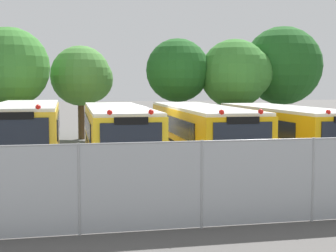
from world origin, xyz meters
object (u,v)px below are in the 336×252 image
(school_bus_2, at_px, (200,131))
(school_bus_3, at_px, (283,130))
(school_bus_1, at_px, (117,133))
(tree_4, at_px, (238,74))
(tree_3, at_px, (176,69))
(tree_1, at_px, (8,68))
(tree_2, at_px, (84,77))
(school_bus_0, at_px, (27,132))
(tree_5, at_px, (283,65))

(school_bus_2, height_order, school_bus_3, school_bus_2)
(school_bus_1, bearing_deg, tree_4, -134.36)
(tree_3, bearing_deg, tree_1, -175.60)
(school_bus_1, bearing_deg, school_bus_2, -177.51)
(tree_1, bearing_deg, tree_2, 25.53)
(tree_4, bearing_deg, tree_3, 168.78)
(school_bus_0, bearing_deg, tree_4, -146.86)
(school_bus_2, distance_m, tree_4, 9.77)
(school_bus_2, relative_size, tree_1, 1.71)
(tree_2, height_order, tree_5, tree_5)
(tree_3, distance_m, tree_5, 6.98)
(tree_1, relative_size, tree_4, 1.07)
(school_bus_1, distance_m, tree_1, 10.22)
(school_bus_0, xyz_separation_m, school_bus_1, (3.66, -0.35, -0.07))
(school_bus_0, relative_size, school_bus_1, 0.89)
(school_bus_3, distance_m, tree_4, 8.79)
(tree_2, bearing_deg, school_bus_0, -104.81)
(school_bus_3, bearing_deg, school_bus_2, -3.82)
(school_bus_1, distance_m, school_bus_2, 3.65)
(tree_3, height_order, tree_5, tree_5)
(tree_3, bearing_deg, tree_2, 167.37)
(school_bus_2, xyz_separation_m, tree_4, (4.62, 8.17, 2.69))
(tree_4, distance_m, tree_5, 3.37)
(tree_3, relative_size, tree_5, 0.87)
(tree_1, bearing_deg, tree_4, 0.06)
(school_bus_1, distance_m, tree_2, 10.63)
(school_bus_0, bearing_deg, school_bus_3, 177.57)
(school_bus_0, xyz_separation_m, tree_1, (-1.57, 7.93, 2.85))
(school_bus_3, distance_m, tree_5, 10.41)
(school_bus_3, distance_m, tree_2, 13.60)
(school_bus_2, bearing_deg, tree_4, -118.72)
(school_bus_3, relative_size, tree_3, 1.65)
(school_bus_0, bearing_deg, school_bus_1, 174.02)
(tree_1, bearing_deg, tree_3, 4.40)
(school_bus_0, height_order, tree_2, tree_2)
(tree_3, relative_size, tree_4, 1.00)
(school_bus_2, bearing_deg, school_bus_0, -1.01)
(school_bus_1, xyz_separation_m, tree_2, (-1.04, 10.28, 2.48))
(school_bus_2, height_order, tree_4, tree_4)
(school_bus_0, relative_size, tree_1, 1.43)
(tree_2, relative_size, tree_5, 0.81)
(tree_1, bearing_deg, school_bus_2, -42.54)
(school_bus_3, xyz_separation_m, tree_1, (-12.71, 8.30, 2.96))
(tree_1, distance_m, tree_3, 9.82)
(school_bus_1, bearing_deg, tree_3, -116.17)
(school_bus_0, bearing_deg, tree_3, -133.92)
(tree_5, bearing_deg, school_bus_0, -150.42)
(school_bus_0, relative_size, school_bus_2, 0.84)
(school_bus_1, distance_m, school_bus_3, 7.47)
(tree_1, bearing_deg, school_bus_1, -57.69)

